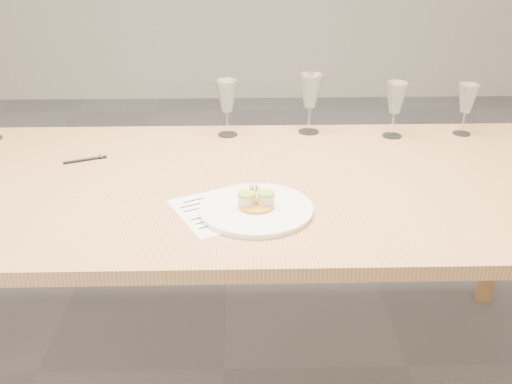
{
  "coord_description": "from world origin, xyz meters",
  "views": [
    {
      "loc": [
        0.08,
        -1.58,
        1.45
      ],
      "look_at": [
        0.11,
        -0.2,
        0.8
      ],
      "focal_mm": 40.0,
      "sensor_mm": 36.0,
      "label": 1
    }
  ],
  "objects_px": {
    "wine_glass_2": "(310,92)",
    "wine_glass_4": "(467,100)",
    "ballpoint_pen": "(85,160)",
    "dining_table": "(218,199)",
    "dinner_plate": "(256,208)",
    "recipe_sheet": "(216,211)",
    "wine_glass_1": "(227,97)",
    "wine_glass_3": "(396,99)"
  },
  "relations": [
    {
      "from": "dinner_plate",
      "to": "dining_table",
      "type": "bearing_deg",
      "value": 116.94
    },
    {
      "from": "recipe_sheet",
      "to": "ballpoint_pen",
      "type": "distance_m",
      "value": 0.57
    },
    {
      "from": "dining_table",
      "to": "dinner_plate",
      "type": "height_order",
      "value": "dinner_plate"
    },
    {
      "from": "dining_table",
      "to": "ballpoint_pen",
      "type": "height_order",
      "value": "ballpoint_pen"
    },
    {
      "from": "dinner_plate",
      "to": "wine_glass_3",
      "type": "height_order",
      "value": "wine_glass_3"
    },
    {
      "from": "dining_table",
      "to": "wine_glass_2",
      "type": "height_order",
      "value": "wine_glass_2"
    },
    {
      "from": "wine_glass_3",
      "to": "wine_glass_4",
      "type": "height_order",
      "value": "wine_glass_3"
    },
    {
      "from": "dinner_plate",
      "to": "ballpoint_pen",
      "type": "distance_m",
      "value": 0.66
    },
    {
      "from": "recipe_sheet",
      "to": "wine_glass_2",
      "type": "distance_m",
      "value": 0.73
    },
    {
      "from": "dining_table",
      "to": "wine_glass_1",
      "type": "bearing_deg",
      "value": 86.64
    },
    {
      "from": "ballpoint_pen",
      "to": "wine_glass_2",
      "type": "height_order",
      "value": "wine_glass_2"
    },
    {
      "from": "dining_table",
      "to": "dinner_plate",
      "type": "bearing_deg",
      "value": -63.06
    },
    {
      "from": "dining_table",
      "to": "wine_glass_4",
      "type": "relative_size",
      "value": 12.9
    },
    {
      "from": "wine_glass_1",
      "to": "wine_glass_2",
      "type": "relative_size",
      "value": 0.94
    },
    {
      "from": "ballpoint_pen",
      "to": "wine_glass_2",
      "type": "bearing_deg",
      "value": -3.76
    },
    {
      "from": "wine_glass_2",
      "to": "wine_glass_1",
      "type": "bearing_deg",
      "value": -175.44
    },
    {
      "from": "wine_glass_2",
      "to": "wine_glass_4",
      "type": "height_order",
      "value": "wine_glass_2"
    },
    {
      "from": "dining_table",
      "to": "wine_glass_2",
      "type": "relative_size",
      "value": 11.09
    },
    {
      "from": "ballpoint_pen",
      "to": "wine_glass_2",
      "type": "relative_size",
      "value": 0.61
    },
    {
      "from": "dining_table",
      "to": "wine_glass_4",
      "type": "distance_m",
      "value": 0.98
    },
    {
      "from": "ballpoint_pen",
      "to": "wine_glass_1",
      "type": "bearing_deg",
      "value": 4.63
    },
    {
      "from": "dining_table",
      "to": "wine_glass_3",
      "type": "relative_size",
      "value": 12.08
    },
    {
      "from": "recipe_sheet",
      "to": "wine_glass_4",
      "type": "relative_size",
      "value": 1.64
    },
    {
      "from": "ballpoint_pen",
      "to": "wine_glass_1",
      "type": "distance_m",
      "value": 0.54
    },
    {
      "from": "recipe_sheet",
      "to": "wine_glass_4",
      "type": "bearing_deg",
      "value": 7.72
    },
    {
      "from": "wine_glass_2",
      "to": "wine_glass_3",
      "type": "distance_m",
      "value": 0.3
    },
    {
      "from": "wine_glass_2",
      "to": "recipe_sheet",
      "type": "bearing_deg",
      "value": -116.84
    },
    {
      "from": "recipe_sheet",
      "to": "wine_glass_4",
      "type": "xyz_separation_m",
      "value": [
        0.88,
        0.6,
        0.13
      ]
    },
    {
      "from": "wine_glass_1",
      "to": "wine_glass_2",
      "type": "bearing_deg",
      "value": 4.56
    },
    {
      "from": "dining_table",
      "to": "ballpoint_pen",
      "type": "relative_size",
      "value": 18.19
    },
    {
      "from": "dinner_plate",
      "to": "wine_glass_2",
      "type": "distance_m",
      "value": 0.69
    },
    {
      "from": "wine_glass_1",
      "to": "wine_glass_4",
      "type": "bearing_deg",
      "value": -0.73
    },
    {
      "from": "dinner_plate",
      "to": "ballpoint_pen",
      "type": "bearing_deg",
      "value": 145.55
    },
    {
      "from": "dining_table",
      "to": "wine_glass_3",
      "type": "distance_m",
      "value": 0.75
    },
    {
      "from": "ballpoint_pen",
      "to": "wine_glass_1",
      "type": "xyz_separation_m",
      "value": [
        0.46,
        0.24,
        0.14
      ]
    },
    {
      "from": "dinner_plate",
      "to": "wine_glass_2",
      "type": "bearing_deg",
      "value": 71.75
    },
    {
      "from": "dinner_plate",
      "to": "wine_glass_4",
      "type": "bearing_deg",
      "value": 38.09
    },
    {
      "from": "ballpoint_pen",
      "to": "wine_glass_2",
      "type": "xyz_separation_m",
      "value": [
        0.76,
        0.26,
        0.15
      ]
    },
    {
      "from": "dining_table",
      "to": "recipe_sheet",
      "type": "distance_m",
      "value": 0.23
    },
    {
      "from": "dinner_plate",
      "to": "wine_glass_1",
      "type": "relative_size",
      "value": 1.51
    },
    {
      "from": "wine_glass_4",
      "to": "wine_glass_3",
      "type": "bearing_deg",
      "value": -176.15
    },
    {
      "from": "wine_glass_1",
      "to": "wine_glass_2",
      "type": "xyz_separation_m",
      "value": [
        0.3,
        0.02,
        0.01
      ]
    }
  ]
}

